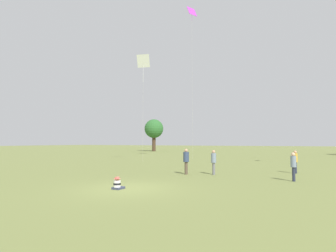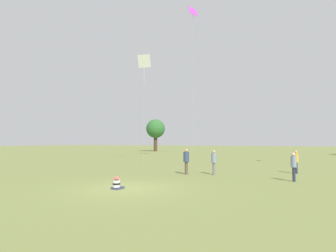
{
  "view_description": "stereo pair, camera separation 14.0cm",
  "coord_description": "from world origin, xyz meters",
  "px_view_note": "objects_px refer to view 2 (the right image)",
  "views": [
    {
      "loc": [
        7.27,
        -10.41,
        2.2
      ],
      "look_at": [
        -0.1,
        4.57,
        3.23
      ],
      "focal_mm": 28.0,
      "sensor_mm": 36.0,
      "label": 1
    },
    {
      "loc": [
        7.4,
        -10.35,
        2.2
      ],
      "look_at": [
        -0.1,
        4.57,
        3.23
      ],
      "focal_mm": 28.0,
      "sensor_mm": 36.0,
      "label": 2
    }
  ],
  "objects_px": {
    "person_standing_2": "(296,160)",
    "distant_tree_1": "(156,129)",
    "person_standing_1": "(214,160)",
    "kite_3": "(193,16)",
    "seated_toddler": "(117,184)",
    "person_standing_3": "(186,159)",
    "kite_1": "(144,63)",
    "person_standing_0": "(294,164)"
  },
  "relations": [
    {
      "from": "person_standing_2",
      "to": "distant_tree_1",
      "type": "relative_size",
      "value": 0.21
    },
    {
      "from": "person_standing_1",
      "to": "kite_3",
      "type": "height_order",
      "value": "kite_3"
    },
    {
      "from": "seated_toddler",
      "to": "person_standing_3",
      "type": "relative_size",
      "value": 0.34
    },
    {
      "from": "person_standing_2",
      "to": "kite_3",
      "type": "distance_m",
      "value": 24.38
    },
    {
      "from": "kite_1",
      "to": "person_standing_3",
      "type": "bearing_deg",
      "value": 165.13
    },
    {
      "from": "kite_1",
      "to": "kite_3",
      "type": "bearing_deg",
      "value": -87.43
    },
    {
      "from": "person_standing_1",
      "to": "kite_3",
      "type": "xyz_separation_m",
      "value": [
        -7.0,
        14.43,
        18.05
      ]
    },
    {
      "from": "kite_1",
      "to": "seated_toddler",
      "type": "bearing_deg",
      "value": 146.85
    },
    {
      "from": "seated_toddler",
      "to": "kite_3",
      "type": "relative_size",
      "value": 0.03
    },
    {
      "from": "seated_toddler",
      "to": "kite_1",
      "type": "height_order",
      "value": "kite_1"
    },
    {
      "from": "kite_1",
      "to": "distant_tree_1",
      "type": "distance_m",
      "value": 34.54
    },
    {
      "from": "person_standing_2",
      "to": "distant_tree_1",
      "type": "height_order",
      "value": "distant_tree_1"
    },
    {
      "from": "person_standing_3",
      "to": "distant_tree_1",
      "type": "xyz_separation_m",
      "value": [
        -24.18,
        38.61,
        4.34
      ]
    },
    {
      "from": "person_standing_2",
      "to": "kite_1",
      "type": "distance_m",
      "value": 18.99
    },
    {
      "from": "person_standing_0",
      "to": "person_standing_2",
      "type": "relative_size",
      "value": 1.01
    },
    {
      "from": "distant_tree_1",
      "to": "seated_toddler",
      "type": "bearing_deg",
      "value": -62.64
    },
    {
      "from": "person_standing_1",
      "to": "person_standing_3",
      "type": "bearing_deg",
      "value": -143.1
    },
    {
      "from": "distant_tree_1",
      "to": "person_standing_3",
      "type": "bearing_deg",
      "value": -57.94
    },
    {
      "from": "seated_toddler",
      "to": "person_standing_1",
      "type": "distance_m",
      "value": 7.77
    },
    {
      "from": "kite_1",
      "to": "distant_tree_1",
      "type": "xyz_separation_m",
      "value": [
        -15.55,
        30.28,
        -5.87
      ]
    },
    {
      "from": "person_standing_0",
      "to": "distant_tree_1",
      "type": "height_order",
      "value": "distant_tree_1"
    },
    {
      "from": "seated_toddler",
      "to": "person_standing_0",
      "type": "xyz_separation_m",
      "value": [
        7.39,
        6.36,
        0.74
      ]
    },
    {
      "from": "seated_toddler",
      "to": "person_standing_1",
      "type": "height_order",
      "value": "person_standing_1"
    },
    {
      "from": "person_standing_1",
      "to": "person_standing_2",
      "type": "distance_m",
      "value": 5.95
    },
    {
      "from": "seated_toddler",
      "to": "person_standing_2",
      "type": "bearing_deg",
      "value": 58.58
    },
    {
      "from": "person_standing_1",
      "to": "kite_3",
      "type": "bearing_deg",
      "value": 132.02
    },
    {
      "from": "person_standing_2",
      "to": "kite_1",
      "type": "relative_size",
      "value": 0.13
    },
    {
      "from": "person_standing_0",
      "to": "distant_tree_1",
      "type": "relative_size",
      "value": 0.21
    },
    {
      "from": "person_standing_3",
      "to": "person_standing_1",
      "type": "bearing_deg",
      "value": -168.43
    },
    {
      "from": "seated_toddler",
      "to": "person_standing_3",
      "type": "xyz_separation_m",
      "value": [
        0.75,
        6.66,
        0.8
      ]
    },
    {
      "from": "kite_1",
      "to": "person_standing_2",
      "type": "bearing_deg",
      "value": -166.89
    },
    {
      "from": "distant_tree_1",
      "to": "person_standing_2",
      "type": "bearing_deg",
      "value": -48.3
    },
    {
      "from": "person_standing_0",
      "to": "person_standing_2",
      "type": "distance_m",
      "value": 4.22
    },
    {
      "from": "seated_toddler",
      "to": "person_standing_1",
      "type": "relative_size",
      "value": 0.35
    },
    {
      "from": "person_standing_1",
      "to": "kite_1",
      "type": "height_order",
      "value": "kite_1"
    },
    {
      "from": "person_standing_0",
      "to": "kite_1",
      "type": "relative_size",
      "value": 0.13
    },
    {
      "from": "kite_3",
      "to": "distant_tree_1",
      "type": "distance_m",
      "value": 33.14
    },
    {
      "from": "seated_toddler",
      "to": "person_standing_0",
      "type": "relative_size",
      "value": 0.36
    },
    {
      "from": "seated_toddler",
      "to": "kite_3",
      "type": "xyz_separation_m",
      "value": [
        -4.5,
        21.74,
        18.8
      ]
    },
    {
      "from": "person_standing_2",
      "to": "person_standing_3",
      "type": "distance_m",
      "value": 7.78
    },
    {
      "from": "person_standing_0",
      "to": "person_standing_3",
      "type": "xyz_separation_m",
      "value": [
        -6.64,
        0.3,
        0.05
      ]
    },
    {
      "from": "person_standing_1",
      "to": "distant_tree_1",
      "type": "relative_size",
      "value": 0.21
    }
  ]
}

